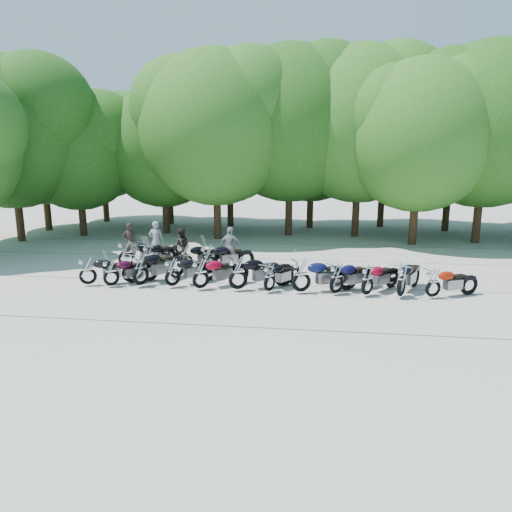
# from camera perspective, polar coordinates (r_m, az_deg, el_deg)

# --- Properties ---
(ground) EXTENTS (90.00, 90.00, 0.00)m
(ground) POSITION_cam_1_polar(r_m,az_deg,el_deg) (15.93, -0.70, -5.00)
(ground) COLOR #A6A296
(ground) RESTS_ON ground
(tree_0) EXTENTS (7.50, 7.50, 9.21)m
(tree_0) POSITION_cam_1_polar(r_m,az_deg,el_deg) (33.11, -25.27, 12.32)
(tree_0) COLOR #3A2614
(tree_0) RESTS_ON ground
(tree_1) EXTENTS (6.97, 6.97, 8.55)m
(tree_1) POSITION_cam_1_polar(r_m,az_deg,el_deg) (29.89, -21.43, 12.02)
(tree_1) COLOR #3A2614
(tree_1) RESTS_ON ground
(tree_2) EXTENTS (7.31, 7.31, 8.97)m
(tree_2) POSITION_cam_1_polar(r_m,az_deg,el_deg) (29.46, -11.52, 13.09)
(tree_2) COLOR #3A2614
(tree_2) RESTS_ON ground
(tree_3) EXTENTS (8.70, 8.70, 10.67)m
(tree_3) POSITION_cam_1_polar(r_m,az_deg,el_deg) (26.97, -5.04, 15.54)
(tree_3) COLOR #3A2614
(tree_3) RESTS_ON ground
(tree_4) EXTENTS (9.13, 9.13, 11.20)m
(tree_4) POSITION_cam_1_polar(r_m,az_deg,el_deg) (28.27, 4.28, 16.04)
(tree_4) COLOR #3A2614
(tree_4) RESTS_ON ground
(tree_5) EXTENTS (9.04, 9.04, 11.10)m
(tree_5) POSITION_cam_1_polar(r_m,az_deg,el_deg) (28.44, 12.84, 15.63)
(tree_5) COLOR #3A2614
(tree_5) RESTS_ON ground
(tree_6) EXTENTS (8.00, 8.00, 9.82)m
(tree_6) POSITION_cam_1_polar(r_m,az_deg,el_deg) (26.46, 19.77, 13.86)
(tree_6) COLOR #3A2614
(tree_6) RESTS_ON ground
(tree_7) EXTENTS (8.79, 8.79, 10.79)m
(tree_7) POSITION_cam_1_polar(r_m,az_deg,el_deg) (28.38, 26.88, 14.30)
(tree_7) COLOR #3A2614
(tree_7) RESTS_ON ground
(tree_9) EXTENTS (7.59, 7.59, 9.32)m
(tree_9) POSITION_cam_1_polar(r_m,az_deg,el_deg) (36.24, -18.72, 12.81)
(tree_9) COLOR #3A2614
(tree_9) RESTS_ON ground
(tree_10) EXTENTS (7.78, 7.78, 9.55)m
(tree_10) POSITION_cam_1_polar(r_m,az_deg,el_deg) (33.71, -10.95, 13.55)
(tree_10) COLOR #3A2614
(tree_10) RESTS_ON ground
(tree_11) EXTENTS (7.56, 7.56, 9.28)m
(tree_11) POSITION_cam_1_polar(r_m,az_deg,el_deg) (32.06, -3.32, 13.54)
(tree_11) COLOR #3A2614
(tree_11) RESTS_ON ground
(tree_12) EXTENTS (7.88, 7.88, 9.67)m
(tree_12) POSITION_cam_1_polar(r_m,az_deg,el_deg) (31.56, 6.97, 13.91)
(tree_12) COLOR #3A2614
(tree_12) RESTS_ON ground
(tree_13) EXTENTS (8.31, 8.31, 10.20)m
(tree_13) POSITION_cam_1_polar(r_m,az_deg,el_deg) (32.88, 15.82, 14.03)
(tree_13) COLOR #3A2614
(tree_13) RESTS_ON ground
(tree_14) EXTENTS (8.02, 8.02, 9.84)m
(tree_14) POSITION_cam_1_polar(r_m,az_deg,el_deg) (32.33, 23.35, 13.18)
(tree_14) COLOR #3A2614
(tree_14) RESTS_ON ground
(tree_17) EXTENTS (8.31, 8.31, 10.20)m
(tree_17) POSITION_cam_1_polar(r_m,az_deg,el_deg) (29.41, -28.36, 13.35)
(tree_17) COLOR #3A2614
(tree_17) RESTS_ON ground
(motorcycle_0) EXTENTS (2.29, 1.53, 1.25)m
(motorcycle_0) POSITION_cam_1_polar(r_m,az_deg,el_deg) (18.11, -20.31, -1.62)
(motorcycle_0) COLOR black
(motorcycle_0) RESTS_ON ground
(motorcycle_1) EXTENTS (1.99, 1.90, 1.19)m
(motorcycle_1) POSITION_cam_1_polar(r_m,az_deg,el_deg) (17.68, -17.67, -1.85)
(motorcycle_1) COLOR #32061C
(motorcycle_1) RESTS_ON ground
(motorcycle_2) EXTENTS (1.93, 2.57, 1.43)m
(motorcycle_2) POSITION_cam_1_polar(r_m,az_deg,el_deg) (17.39, -14.25, -1.47)
(motorcycle_2) COLOR black
(motorcycle_2) RESTS_ON ground
(motorcycle_3) EXTENTS (2.04, 2.07, 1.26)m
(motorcycle_3) POSITION_cam_1_polar(r_m,az_deg,el_deg) (17.04, -10.41, -1.86)
(motorcycle_3) COLOR black
(motorcycle_3) RESTS_ON ground
(motorcycle_4) EXTENTS (2.20, 2.03, 1.30)m
(motorcycle_4) POSITION_cam_1_polar(r_m,az_deg,el_deg) (16.57, -6.94, -2.08)
(motorcycle_4) COLOR maroon
(motorcycle_4) RESTS_ON ground
(motorcycle_5) EXTENTS (2.56, 1.89, 1.41)m
(motorcycle_5) POSITION_cam_1_polar(r_m,az_deg,el_deg) (16.31, -2.26, -2.01)
(motorcycle_5) COLOR black
(motorcycle_5) RESTS_ON ground
(motorcycle_6) EXTENTS (1.66, 2.10, 1.18)m
(motorcycle_6) POSITION_cam_1_polar(r_m,az_deg,el_deg) (16.16, 1.70, -2.57)
(motorcycle_6) COLOR black
(motorcycle_6) RESTS_ON ground
(motorcycle_7) EXTENTS (2.55, 1.62, 1.39)m
(motorcycle_7) POSITION_cam_1_polar(r_m,az_deg,el_deg) (16.08, 5.70, -2.32)
(motorcycle_7) COLOR #0D1139
(motorcycle_7) RESTS_ON ground
(motorcycle_8) EXTENTS (2.15, 2.02, 1.28)m
(motorcycle_8) POSITION_cam_1_polar(r_m,az_deg,el_deg) (16.13, 10.07, -2.61)
(motorcycle_8) COLOR black
(motorcycle_8) RESTS_ON ground
(motorcycle_9) EXTENTS (1.93, 2.13, 1.25)m
(motorcycle_9) POSITION_cam_1_polar(r_m,az_deg,el_deg) (16.16, 13.77, -2.80)
(motorcycle_9) COLOR maroon
(motorcycle_9) RESTS_ON ground
(motorcycle_10) EXTENTS (1.71, 2.48, 1.36)m
(motorcycle_10) POSITION_cam_1_polar(r_m,az_deg,el_deg) (16.28, 17.77, -2.72)
(motorcycle_10) COLOR black
(motorcycle_10) RESTS_ON ground
(motorcycle_11) EXTENTS (2.15, 1.44, 1.17)m
(motorcycle_11) POSITION_cam_1_polar(r_m,az_deg,el_deg) (16.60, 21.31, -3.04)
(motorcycle_11) COLOR #8E1905
(motorcycle_11) RESTS_ON ground
(motorcycle_12) EXTENTS (2.52, 1.68, 1.37)m
(motorcycle_12) POSITION_cam_1_polar(r_m,az_deg,el_deg) (20.51, -15.91, 0.40)
(motorcycle_12) COLOR black
(motorcycle_12) RESTS_ON ground
(motorcycle_13) EXTENTS (1.47, 2.25, 1.23)m
(motorcycle_13) POSITION_cam_1_polar(r_m,az_deg,el_deg) (20.15, -13.29, 0.12)
(motorcycle_13) COLOR black
(motorcycle_13) RESTS_ON ground
(motorcycle_14) EXTENTS (2.37, 1.74, 1.31)m
(motorcycle_14) POSITION_cam_1_polar(r_m,az_deg,el_deg) (19.44, -8.84, 0.00)
(motorcycle_14) COLOR black
(motorcycle_14) RESTS_ON ground
(motorcycle_15) EXTENTS (2.39, 1.89, 1.34)m
(motorcycle_15) POSITION_cam_1_polar(r_m,az_deg,el_deg) (19.10, -5.98, -0.09)
(motorcycle_15) COLOR black
(motorcycle_15) RESTS_ON ground
(rider_0) EXTENTS (0.71, 0.54, 1.77)m
(rider_0) POSITION_cam_1_polar(r_m,az_deg,el_deg) (22.01, -15.47, 1.73)
(rider_0) COLOR black
(rider_0) RESTS_ON ground
(rider_1) EXTENTS (0.92, 0.78, 1.65)m
(rider_1) POSITION_cam_1_polar(r_m,az_deg,el_deg) (20.69, -9.33, 1.20)
(rider_1) COLOR black
(rider_1) RESTS_ON ground
(rider_2) EXTENTS (1.11, 0.64, 1.77)m
(rider_2) POSITION_cam_1_polar(r_m,az_deg,el_deg) (19.97, -3.20, 1.13)
(rider_2) COLOR #98989A
(rider_2) RESTS_ON ground
(rider_3) EXTENTS (0.70, 0.48, 1.88)m
(rider_3) POSITION_cam_1_polar(r_m,az_deg,el_deg) (21.58, -12.36, 1.83)
(rider_3) COLOR gray
(rider_3) RESTS_ON ground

